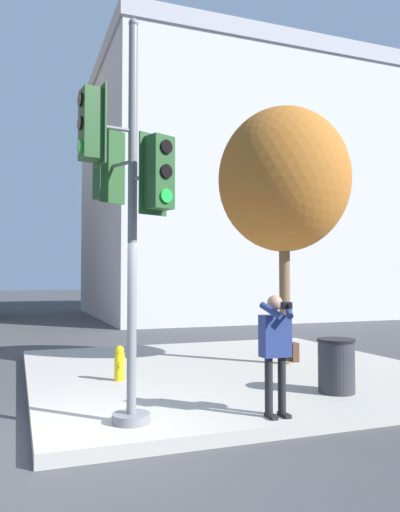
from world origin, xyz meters
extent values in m
plane|color=#424244|center=(0.00, 0.00, 0.00)|extent=(160.00, 160.00, 0.00)
cube|color=#ADA89E|center=(3.50, 3.50, 0.09)|extent=(8.00, 8.00, 0.18)
cylinder|color=slate|center=(0.71, 0.28, 0.24)|extent=(0.49, 0.49, 0.12)
cylinder|color=slate|center=(0.71, 0.28, 2.85)|extent=(0.12, 0.12, 5.10)
sphere|color=slate|center=(0.71, 0.28, 5.44)|extent=(0.14, 0.14, 0.14)
cylinder|color=slate|center=(0.60, 0.51, 3.58)|extent=(0.22, 0.37, 0.05)
cube|color=#234C23|center=(0.46, 0.79, 3.58)|extent=(0.38, 0.35, 0.90)
cube|color=#234C23|center=(0.52, 0.67, 3.58)|extent=(0.39, 0.21, 1.02)
cylinder|color=black|center=(0.39, 0.91, 3.88)|extent=(0.17, 0.10, 0.17)
cylinder|color=black|center=(0.39, 0.91, 3.58)|extent=(0.17, 0.10, 0.17)
cylinder|color=green|center=(0.39, 0.91, 3.28)|extent=(0.17, 0.10, 0.17)
cylinder|color=slate|center=(0.81, 0.04, 3.34)|extent=(0.20, 0.38, 0.05)
cube|color=#234C23|center=(0.93, -0.25, 3.34)|extent=(0.37, 0.34, 0.90)
cube|color=#234C23|center=(0.88, -0.13, 3.34)|extent=(0.40, 0.18, 1.02)
cylinder|color=black|center=(0.98, -0.37, 3.64)|extent=(0.17, 0.09, 0.17)
cylinder|color=black|center=(0.98, -0.37, 3.34)|extent=(0.17, 0.09, 0.17)
cylinder|color=green|center=(0.98, -0.37, 3.04)|extent=(0.17, 0.09, 0.17)
cylinder|color=slate|center=(0.46, 0.24, 3.98)|extent=(0.39, 0.11, 0.05)
cube|color=#234C23|center=(0.15, 0.19, 3.98)|extent=(0.28, 0.33, 0.90)
cube|color=#234C23|center=(0.28, 0.21, 3.98)|extent=(0.09, 0.42, 1.02)
cylinder|color=black|center=(0.02, 0.17, 4.28)|extent=(0.06, 0.17, 0.17)
cylinder|color=black|center=(0.02, 0.17, 3.98)|extent=(0.06, 0.17, 0.17)
cylinder|color=green|center=(0.02, 0.17, 3.68)|extent=(0.06, 0.17, 0.17)
cube|color=black|center=(2.51, -0.15, 0.20)|extent=(0.09, 0.24, 0.05)
cube|color=black|center=(2.71, -0.15, 0.20)|extent=(0.09, 0.24, 0.05)
cylinder|color=black|center=(2.51, -0.09, 0.58)|extent=(0.11, 0.11, 0.80)
cylinder|color=black|center=(2.71, -0.09, 0.58)|extent=(0.11, 0.11, 0.80)
cube|color=navy|center=(2.61, -0.09, 1.26)|extent=(0.40, 0.22, 0.56)
sphere|color=tan|center=(2.61, -0.09, 1.70)|extent=(0.21, 0.21, 0.21)
cube|color=black|center=(2.61, -0.40, 1.68)|extent=(0.12, 0.10, 0.09)
cylinder|color=black|center=(2.61, -0.47, 1.68)|extent=(0.06, 0.08, 0.06)
cylinder|color=navy|center=(2.47, -0.23, 1.61)|extent=(0.23, 0.35, 0.23)
cylinder|color=navy|center=(2.74, -0.23, 1.61)|extent=(0.23, 0.35, 0.23)
cube|color=brown|center=(2.89, -0.07, 1.02)|extent=(0.10, 0.20, 0.26)
cylinder|color=brown|center=(4.82, 3.50, 1.69)|extent=(0.24, 0.24, 3.03)
ellipsoid|color=#A86023|center=(4.82, 3.50, 4.22)|extent=(2.90, 2.90, 3.19)
cylinder|color=yellow|center=(1.08, 2.97, 0.43)|extent=(0.18, 0.18, 0.50)
sphere|color=yellow|center=(1.08, 2.97, 0.73)|extent=(0.16, 0.16, 0.16)
cylinder|color=yellow|center=(1.08, 2.85, 0.48)|extent=(0.08, 0.06, 0.08)
cylinder|color=#2D2D33|center=(4.22, 0.80, 0.59)|extent=(0.59, 0.59, 0.83)
cylinder|color=black|center=(4.22, 0.80, 1.03)|extent=(0.62, 0.62, 0.04)
cube|color=#BCBCC1|center=(10.32, 19.93, 6.34)|extent=(14.30, 13.02, 12.68)
cube|color=#A3A3A8|center=(10.32, 19.93, 13.08)|extent=(14.50, 13.22, 0.80)
camera|label=1|loc=(-0.70, -6.13, 2.04)|focal=35.00mm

